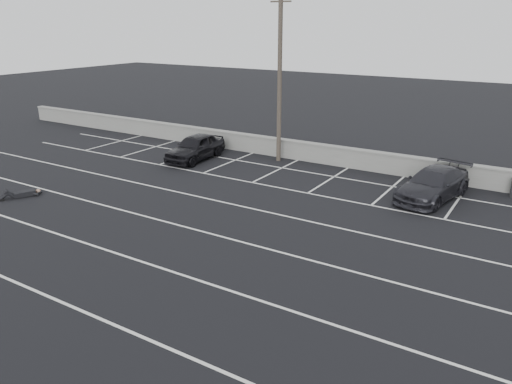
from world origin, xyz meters
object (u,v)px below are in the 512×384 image
Objects in this scene: car_left at (195,147)px; person at (27,191)px; car_right at (433,184)px; utility_pole at (280,78)px.

car_left is 1.70× the size of person.
car_right reaches higher than person.
utility_pole reaches higher than car_right.
car_right is at bearing -1.66° from car_left.
car_right is at bearing 55.12° from person.
utility_pole is at bearing 179.01° from car_right.
car_right is at bearing -12.42° from utility_pole.
utility_pole reaches higher than car_left.
car_left is at bearing 98.28° from person.
utility_pole is (-8.87, 1.95, 3.87)m from car_right.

